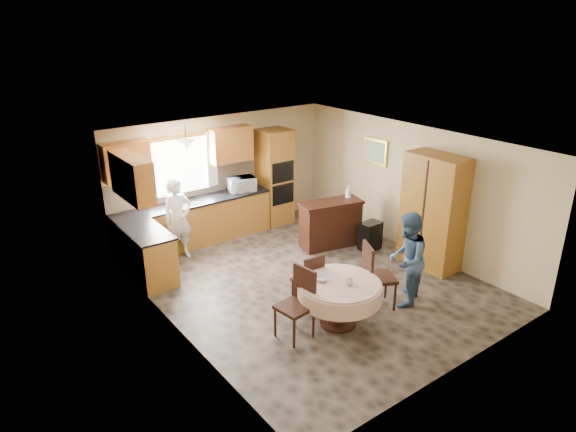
{
  "coord_description": "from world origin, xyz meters",
  "views": [
    {
      "loc": [
        -5.07,
        -6.2,
        4.39
      ],
      "look_at": [
        -0.26,
        0.3,
        1.22
      ],
      "focal_mm": 32.0,
      "sensor_mm": 36.0,
      "label": 1
    }
  ],
  "objects_px": {
    "chair_left": "(299,299)",
    "person_dining": "(407,260)",
    "oven_tower": "(275,177)",
    "cupboard": "(433,212)",
    "sideboard": "(330,225)",
    "chair_back": "(310,278)",
    "person_sink": "(178,219)",
    "chair_right": "(374,273)",
    "dining_table": "(339,291)"
  },
  "relations": [
    {
      "from": "dining_table",
      "to": "chair_back",
      "type": "distance_m",
      "value": 0.65
    },
    {
      "from": "sideboard",
      "to": "cupboard",
      "type": "relative_size",
      "value": 0.59
    },
    {
      "from": "chair_left",
      "to": "oven_tower",
      "type": "bearing_deg",
      "value": 141.99
    },
    {
      "from": "chair_left",
      "to": "chair_right",
      "type": "bearing_deg",
      "value": 79.39
    },
    {
      "from": "dining_table",
      "to": "chair_back",
      "type": "height_order",
      "value": "chair_back"
    },
    {
      "from": "chair_right",
      "to": "person_sink",
      "type": "distance_m",
      "value": 3.89
    },
    {
      "from": "sideboard",
      "to": "chair_right",
      "type": "relative_size",
      "value": 1.15
    },
    {
      "from": "oven_tower",
      "to": "cupboard",
      "type": "bearing_deg",
      "value": -72.86
    },
    {
      "from": "person_dining",
      "to": "chair_back",
      "type": "bearing_deg",
      "value": -61.97
    },
    {
      "from": "cupboard",
      "to": "person_sink",
      "type": "distance_m",
      "value": 4.73
    },
    {
      "from": "person_dining",
      "to": "chair_left",
      "type": "bearing_deg",
      "value": -39.25
    },
    {
      "from": "dining_table",
      "to": "person_sink",
      "type": "relative_size",
      "value": 0.8
    },
    {
      "from": "sideboard",
      "to": "person_sink",
      "type": "xyz_separation_m",
      "value": [
        -2.69,
        1.3,
        0.35
      ]
    },
    {
      "from": "sideboard",
      "to": "chair_right",
      "type": "height_order",
      "value": "chair_right"
    },
    {
      "from": "sideboard",
      "to": "person_dining",
      "type": "height_order",
      "value": "person_dining"
    },
    {
      "from": "dining_table",
      "to": "person_dining",
      "type": "height_order",
      "value": "person_dining"
    },
    {
      "from": "cupboard",
      "to": "chair_left",
      "type": "distance_m",
      "value": 3.4
    },
    {
      "from": "person_sink",
      "to": "chair_left",
      "type": "bearing_deg",
      "value": -88.07
    },
    {
      "from": "sideboard",
      "to": "person_sink",
      "type": "relative_size",
      "value": 0.79
    },
    {
      "from": "sideboard",
      "to": "chair_left",
      "type": "xyz_separation_m",
      "value": [
        -2.43,
        -2.1,
        0.14
      ]
    },
    {
      "from": "sideboard",
      "to": "person_dining",
      "type": "distance_m",
      "value": 2.48
    },
    {
      "from": "chair_left",
      "to": "chair_back",
      "type": "relative_size",
      "value": 1.14
    },
    {
      "from": "person_sink",
      "to": "person_dining",
      "type": "height_order",
      "value": "person_sink"
    },
    {
      "from": "oven_tower",
      "to": "person_dining",
      "type": "xyz_separation_m",
      "value": [
        -0.35,
        -4.13,
        -0.28
      ]
    },
    {
      "from": "chair_right",
      "to": "chair_left",
      "type": "bearing_deg",
      "value": 112.83
    },
    {
      "from": "oven_tower",
      "to": "dining_table",
      "type": "distance_m",
      "value": 4.31
    },
    {
      "from": "oven_tower",
      "to": "person_dining",
      "type": "height_order",
      "value": "oven_tower"
    },
    {
      "from": "sideboard",
      "to": "chair_back",
      "type": "distance_m",
      "value": 2.41
    },
    {
      "from": "sideboard",
      "to": "chair_left",
      "type": "height_order",
      "value": "chair_left"
    },
    {
      "from": "oven_tower",
      "to": "chair_back",
      "type": "bearing_deg",
      "value": -116.55
    },
    {
      "from": "chair_left",
      "to": "person_sink",
      "type": "height_order",
      "value": "person_sink"
    },
    {
      "from": "dining_table",
      "to": "sideboard",
      "type": "bearing_deg",
      "value": 51.48
    },
    {
      "from": "person_sink",
      "to": "cupboard",
      "type": "bearing_deg",
      "value": -42.63
    },
    {
      "from": "cupboard",
      "to": "chair_back",
      "type": "relative_size",
      "value": 2.29
    },
    {
      "from": "cupboard",
      "to": "sideboard",
      "type": "bearing_deg",
      "value": 117.78
    },
    {
      "from": "oven_tower",
      "to": "sideboard",
      "type": "relative_size",
      "value": 1.7
    },
    {
      "from": "cupboard",
      "to": "oven_tower",
      "type": "bearing_deg",
      "value": 107.14
    },
    {
      "from": "oven_tower",
      "to": "chair_left",
      "type": "relative_size",
      "value": 2.01
    },
    {
      "from": "oven_tower",
      "to": "person_sink",
      "type": "height_order",
      "value": "oven_tower"
    },
    {
      "from": "sideboard",
      "to": "dining_table",
      "type": "height_order",
      "value": "sideboard"
    },
    {
      "from": "person_dining",
      "to": "chair_right",
      "type": "bearing_deg",
      "value": -54.97
    },
    {
      "from": "chair_left",
      "to": "person_dining",
      "type": "xyz_separation_m",
      "value": [
        1.93,
        -0.31,
        0.19
      ]
    },
    {
      "from": "cupboard",
      "to": "person_dining",
      "type": "height_order",
      "value": "cupboard"
    },
    {
      "from": "sideboard",
      "to": "chair_back",
      "type": "relative_size",
      "value": 1.35
    },
    {
      "from": "sideboard",
      "to": "cupboard",
      "type": "distance_m",
      "value": 2.06
    },
    {
      "from": "chair_back",
      "to": "person_dining",
      "type": "distance_m",
      "value": 1.56
    },
    {
      "from": "person_sink",
      "to": "chair_right",
      "type": "bearing_deg",
      "value": -66.33
    },
    {
      "from": "sideboard",
      "to": "person_dining",
      "type": "bearing_deg",
      "value": -89.56
    },
    {
      "from": "person_dining",
      "to": "sideboard",
      "type": "bearing_deg",
      "value": -131.98
    },
    {
      "from": "chair_back",
      "to": "person_sink",
      "type": "bearing_deg",
      "value": -69.47
    }
  ]
}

